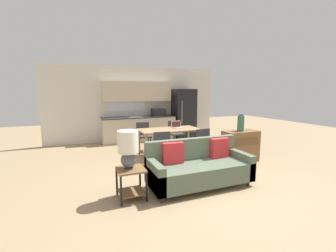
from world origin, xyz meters
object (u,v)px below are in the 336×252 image
couch (198,167)px  laptop (177,126)px  dining_chair_near_left (161,146)px  refrigerator (184,114)px  dining_chair_far_left (144,135)px  credenza (240,146)px  dining_chair_near_right (200,142)px  dining_chair_far_right (175,132)px  dining_table (169,131)px  side_table (131,179)px  vase (241,123)px  table_lamp (128,147)px

couch → laptop: laptop is taller
dining_chair_near_left → couch: bearing=107.5°
refrigerator → dining_chair_far_left: bearing=-146.5°
credenza → dining_chair_near_right: dining_chair_near_right is taller
dining_chair_far_right → laptop: bearing=-113.5°
dining_table → dining_chair_near_right: bearing=-54.6°
dining_chair_near_left → dining_chair_near_right: same height
couch → dining_chair_near_left: size_ratio=2.27×
dining_chair_near_right → laptop: laptop is taller
side_table → dining_chair_near_left: dining_chair_near_left is taller
vase → dining_chair_far_right: (-0.93, 2.00, -0.51)m
couch → credenza: size_ratio=2.14×
table_lamp → credenza: table_lamp is taller
vase → dining_chair_near_right: size_ratio=0.51×
refrigerator → dining_chair_near_right: size_ratio=2.19×
dining_chair_far_left → dining_chair_near_right: (1.08, -1.55, 0.00)m
dining_table → vase: (1.46, -1.21, 0.31)m
dining_table → credenza: size_ratio=1.84×
table_lamp → dining_chair_far_right: table_lamp is taller
vase → couch: bearing=-152.6°
table_lamp → credenza: size_ratio=0.70×
dining_table → vase: 1.93m
credenza → vase: vase is taller
dining_chair_far_left → side_table: bearing=-104.6°
dining_chair_far_left → dining_chair_far_right: 1.07m
dining_chair_far_left → laptop: bearing=-34.4°
dining_table → dining_chair_near_left: bearing=-125.1°
couch → side_table: bearing=-176.8°
side_table → dining_chair_near_right: dining_chair_near_right is taller
dining_chair_far_left → dining_chair_near_left: bearing=-85.4°
refrigerator → dining_chair_far_left: (-2.01, -1.33, -0.45)m
dining_chair_near_right → side_table: bearing=27.3°
table_lamp → dining_chair_near_left: size_ratio=0.74×
laptop → dining_chair_near_left: bearing=-143.0°
table_lamp → dining_chair_near_right: 2.62m
table_lamp → dining_chair_near_right: table_lamp is taller
refrigerator → dining_chair_near_left: (-2.03, -2.89, -0.45)m
couch → dining_chair_far_right: 3.01m
dining_chair_far_left → couch: bearing=-79.7°
side_table → dining_chair_far_left: size_ratio=0.61×
refrigerator → credenza: size_ratio=2.07×
couch → vase: (1.73, 0.90, 0.66)m
credenza → dining_chair_near_right: size_ratio=1.06×
dining_chair_near_right → refrigerator: bearing=-114.1°
side_table → dining_chair_far_right: 3.66m
credenza → dining_chair_near_left: bearing=168.3°
credenza → couch: bearing=-152.7°
dining_table → vase: bearing=-39.7°
dining_table → dining_chair_near_right: 0.96m
refrigerator → dining_table: refrigerator is taller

